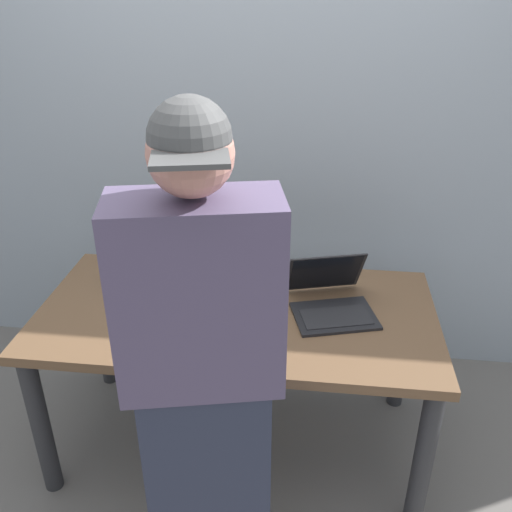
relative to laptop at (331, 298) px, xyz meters
name	(u,v)px	position (x,y,z in m)	size (l,w,h in m)	color
ground_plane	(239,440)	(-0.37, -0.05, -0.76)	(8.00, 8.00, 0.00)	slate
desk	(237,330)	(-0.37, -0.05, -0.15)	(1.59, 0.80, 0.71)	brown
laptop	(331,298)	(0.00, 0.00, 0.00)	(0.39, 0.41, 0.21)	black
beer_bottle_brown	(193,270)	(-0.57, 0.05, 0.07)	(0.06, 0.06, 0.31)	brown
beer_bottle_dark	(199,255)	(-0.58, 0.20, 0.06)	(0.07, 0.07, 0.27)	#472B14
beer_bottle_amber	(209,274)	(-0.50, 0.02, 0.07)	(0.07, 0.07, 0.31)	#1E5123
person_figure	(204,387)	(-0.37, -0.69, 0.10)	(0.48, 0.34, 1.69)	#2D3347
coffee_mug	(121,270)	(-0.91, 0.11, 0.01)	(0.13, 0.09, 0.11)	#19598C
back_wall	(259,117)	(-0.37, 0.73, 0.54)	(6.00, 0.10, 2.60)	#99A3AD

